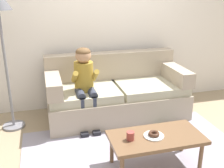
# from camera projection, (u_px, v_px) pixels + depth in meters

# --- Properties ---
(ground) EXTENTS (10.00, 10.00, 0.00)m
(ground) POSITION_uv_depth(u_px,v_px,m) (129.00, 144.00, 3.32)
(ground) COLOR #9E896B
(wall_back) EXTENTS (8.00, 0.10, 2.80)m
(wall_back) POSITION_uv_depth(u_px,v_px,m) (102.00, 18.00, 4.13)
(wall_back) COLOR silver
(wall_back) RESTS_ON ground
(area_rug) EXTENTS (2.58, 1.69, 0.01)m
(area_rug) POSITION_uv_depth(u_px,v_px,m) (136.00, 155.00, 3.10)
(area_rug) COLOR #9993A3
(area_rug) RESTS_ON ground
(couch) EXTENTS (2.03, 0.90, 0.91)m
(couch) POSITION_uv_depth(u_px,v_px,m) (116.00, 94.00, 4.00)
(couch) COLOR tan
(couch) RESTS_ON ground
(coffee_table) EXTENTS (0.98, 0.50, 0.38)m
(coffee_table) POSITION_uv_depth(u_px,v_px,m) (156.00, 139.00, 2.79)
(coffee_table) COLOR brown
(coffee_table) RESTS_ON ground
(person_child) EXTENTS (0.34, 0.58, 1.10)m
(person_child) POSITION_uv_depth(u_px,v_px,m) (85.00, 80.00, 3.58)
(person_child) COLOR olive
(person_child) RESTS_ON ground
(plate) EXTENTS (0.21, 0.21, 0.01)m
(plate) POSITION_uv_depth(u_px,v_px,m) (154.00, 136.00, 2.75)
(plate) COLOR white
(plate) RESTS_ON coffee_table
(donut) EXTENTS (0.16, 0.16, 0.04)m
(donut) POSITION_uv_depth(u_px,v_px,m) (154.00, 134.00, 2.75)
(donut) COLOR #422619
(donut) RESTS_ON plate
(mug) EXTENTS (0.08, 0.08, 0.09)m
(mug) POSITION_uv_depth(u_px,v_px,m) (130.00, 136.00, 2.68)
(mug) COLOR #993D38
(mug) RESTS_ON coffee_table
(toy_controller) EXTENTS (0.23, 0.09, 0.05)m
(toy_controller) POSITION_uv_depth(u_px,v_px,m) (167.00, 131.00, 3.57)
(toy_controller) COLOR #339E56
(toy_controller) RESTS_ON ground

